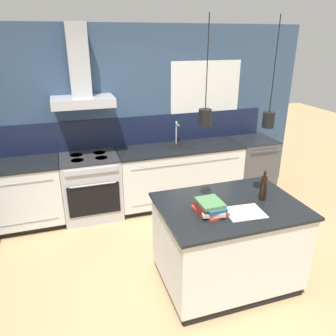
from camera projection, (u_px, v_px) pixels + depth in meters
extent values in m
plane|color=tan|center=(168.00, 282.00, 3.48)|extent=(16.00, 16.00, 0.00)
cube|color=#354C6B|center=(125.00, 119.00, 4.78)|extent=(5.60, 0.06, 2.60)
cube|color=#141C38|center=(126.00, 132.00, 4.82)|extent=(4.42, 0.02, 0.43)
cube|color=white|center=(206.00, 93.00, 4.98)|extent=(1.12, 0.01, 0.96)
cube|color=black|center=(205.00, 93.00, 4.99)|extent=(1.04, 0.01, 0.88)
cube|color=#B5B5BA|center=(83.00, 102.00, 4.26)|extent=(0.80, 0.46, 0.12)
cube|color=#B5B5BA|center=(78.00, 60.00, 4.15)|extent=(0.26, 0.20, 0.90)
cylinder|color=black|center=(207.00, 63.00, 2.62)|extent=(0.01, 0.01, 0.74)
cylinder|color=black|center=(205.00, 117.00, 2.79)|extent=(0.11, 0.11, 0.14)
sphere|color=#F9D18C|center=(205.00, 117.00, 2.79)|extent=(0.06, 0.06, 0.06)
cylinder|color=black|center=(275.00, 66.00, 2.78)|extent=(0.01, 0.01, 0.80)
cylinder|color=black|center=(268.00, 120.00, 2.96)|extent=(0.11, 0.11, 0.14)
sphere|color=#F9D18C|center=(268.00, 120.00, 2.96)|extent=(0.06, 0.06, 0.06)
cube|color=black|center=(14.00, 223.00, 4.50)|extent=(1.33, 0.56, 0.09)
cube|color=silver|center=(8.00, 195.00, 4.31)|extent=(1.37, 0.62, 0.79)
cube|color=gray|center=(0.00, 186.00, 3.93)|extent=(1.20, 0.01, 0.01)
cube|color=gray|center=(9.00, 225.00, 4.14)|extent=(1.20, 0.01, 0.01)
cube|color=black|center=(2.00, 166.00, 4.16)|extent=(1.39, 0.64, 0.03)
cube|color=black|center=(179.00, 198.00, 5.19)|extent=(1.80, 0.56, 0.09)
cube|color=silver|center=(180.00, 173.00, 5.00)|extent=(1.86, 0.62, 0.79)
cube|color=gray|center=(188.00, 164.00, 4.62)|extent=(1.63, 0.01, 0.01)
cube|color=gray|center=(187.00, 198.00, 4.83)|extent=(1.63, 0.01, 0.01)
cube|color=black|center=(180.00, 148.00, 4.85)|extent=(1.88, 0.64, 0.03)
cube|color=#262628|center=(179.00, 146.00, 4.89)|extent=(0.48, 0.34, 0.01)
cylinder|color=#B5B5BA|center=(176.00, 133.00, 4.94)|extent=(0.02, 0.02, 0.33)
sphere|color=#B5B5BA|center=(176.00, 122.00, 4.88)|extent=(0.03, 0.03, 0.03)
cylinder|color=#B5B5BA|center=(178.00, 125.00, 4.83)|extent=(0.02, 0.12, 0.02)
cube|color=#B5B5BA|center=(92.00, 188.00, 4.64)|extent=(0.79, 0.62, 0.87)
cube|color=black|center=(94.00, 200.00, 4.37)|extent=(0.68, 0.02, 0.44)
cylinder|color=#B5B5BA|center=(93.00, 185.00, 4.27)|extent=(0.59, 0.02, 0.02)
cube|color=#B5B5BA|center=(92.00, 171.00, 4.21)|extent=(0.68, 0.02, 0.07)
cube|color=#2D2D30|center=(89.00, 158.00, 4.47)|extent=(0.79, 0.60, 0.04)
cylinder|color=black|center=(76.00, 155.00, 4.51)|extent=(0.17, 0.17, 0.00)
cylinder|color=black|center=(99.00, 153.00, 4.60)|extent=(0.17, 0.17, 0.00)
cylinder|color=black|center=(77.00, 160.00, 4.32)|extent=(0.17, 0.17, 0.00)
cylinder|color=black|center=(101.00, 158.00, 4.41)|extent=(0.17, 0.17, 0.00)
cube|color=#4C4C51|center=(251.00, 166.00, 5.37)|extent=(0.63, 0.62, 0.89)
cube|color=black|center=(254.00, 140.00, 5.20)|extent=(0.63, 0.62, 0.02)
cylinder|color=#4C4C51|center=(265.00, 151.00, 4.94)|extent=(0.47, 0.02, 0.02)
cube|color=black|center=(225.00, 276.00, 3.51)|extent=(1.28, 0.91, 0.09)
cube|color=silver|center=(227.00, 241.00, 3.35)|extent=(1.33, 0.94, 0.79)
cube|color=black|center=(230.00, 206.00, 3.19)|extent=(1.38, 0.99, 0.03)
cylinder|color=black|center=(263.00, 188.00, 3.24)|extent=(0.07, 0.07, 0.25)
cylinder|color=black|center=(265.00, 174.00, 3.18)|extent=(0.03, 0.03, 0.06)
cylinder|color=#262628|center=(265.00, 171.00, 3.17)|extent=(0.03, 0.03, 0.01)
cube|color=#B2332D|center=(210.00, 211.00, 3.05)|extent=(0.28, 0.36, 0.03)
cube|color=beige|center=(211.00, 209.00, 3.01)|extent=(0.26, 0.30, 0.03)
cube|color=#335684|center=(211.00, 205.00, 3.02)|extent=(0.19, 0.32, 0.04)
cube|color=#4C7F4C|center=(210.00, 203.00, 2.99)|extent=(0.22, 0.25, 0.03)
cube|color=red|center=(209.00, 207.00, 3.04)|extent=(0.23, 0.19, 0.10)
cube|color=white|center=(214.00, 212.00, 2.95)|extent=(0.14, 0.01, 0.05)
cube|color=silver|center=(245.00, 212.00, 3.04)|extent=(0.37, 0.30, 0.01)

